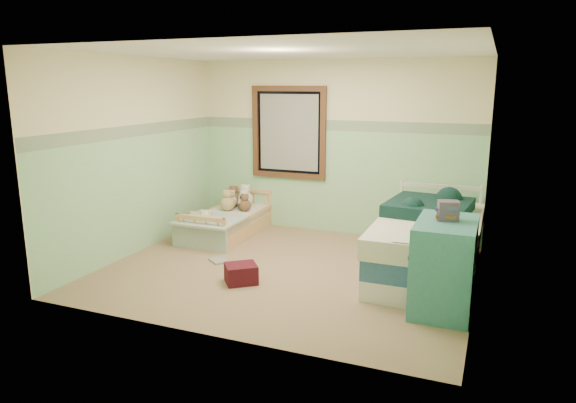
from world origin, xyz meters
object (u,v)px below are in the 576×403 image
at_px(dresser, 444,266).
at_px(toddler_bed_frame, 228,228).
at_px(plush_floor_cream, 206,228).
at_px(floor_book, 219,261).
at_px(twin_bed_frame, 427,265).
at_px(red_pillow, 241,274).
at_px(plush_floor_tan, 194,227).

bearing_deg(dresser, toddler_bed_frame, 154.81).
distance_m(plush_floor_cream, floor_book, 1.11).
bearing_deg(twin_bed_frame, dresser, -73.86).
bearing_deg(floor_book, red_pillow, -5.49).
bearing_deg(toddler_bed_frame, plush_floor_cream, -131.53).
relative_size(dresser, red_pillow, 2.63).
relative_size(toddler_bed_frame, twin_bed_frame, 0.72).
bearing_deg(red_pillow, twin_bed_frame, 29.07).
distance_m(twin_bed_frame, floor_book, 2.50).
distance_m(plush_floor_tan, floor_book, 1.28).
bearing_deg(plush_floor_cream, floor_book, -51.17).
bearing_deg(twin_bed_frame, plush_floor_cream, 173.71).
height_order(plush_floor_cream, plush_floor_tan, plush_floor_cream).
bearing_deg(dresser, plush_floor_tan, 160.35).
xyz_separation_m(dresser, red_pillow, (-2.14, -0.13, -0.34)).
bearing_deg(dresser, floor_book, 171.58).
distance_m(toddler_bed_frame, plush_floor_cream, 0.33).
xyz_separation_m(toddler_bed_frame, plush_floor_tan, (-0.43, -0.21, 0.02)).
xyz_separation_m(plush_floor_cream, plush_floor_tan, (-0.22, 0.03, -0.02)).
relative_size(plush_floor_cream, floor_book, 1.12).
relative_size(toddler_bed_frame, plush_floor_cream, 5.58).
distance_m(dresser, red_pillow, 2.17).
bearing_deg(plush_floor_tan, plush_floor_cream, -9.09).
bearing_deg(red_pillow, floor_book, 137.51).
distance_m(plush_floor_cream, red_pillow, 1.88).
bearing_deg(dresser, red_pillow, -176.57).
bearing_deg(dresser, plush_floor_cream, 159.71).
bearing_deg(plush_floor_cream, toddler_bed_frame, 48.47).
xyz_separation_m(plush_floor_tan, red_pillow, (1.49, -1.42, -0.02)).
bearing_deg(plush_floor_cream, red_pillow, -47.56).
distance_m(plush_floor_tan, twin_bed_frame, 3.38).
xyz_separation_m(plush_floor_cream, red_pillow, (1.27, -1.39, -0.03)).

